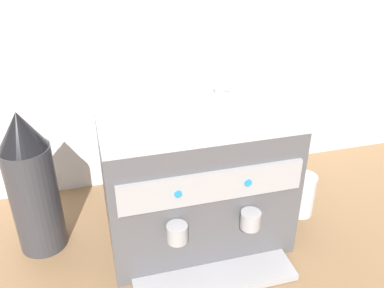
# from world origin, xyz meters

# --- Properties ---
(ground_plane) EXTENTS (4.00, 4.00, 0.00)m
(ground_plane) POSITION_xyz_m (0.00, 0.00, 0.00)
(ground_plane) COLOR brown
(tiled_backsplash_wall) EXTENTS (2.80, 0.03, 1.05)m
(tiled_backsplash_wall) POSITION_xyz_m (0.00, 0.34, 0.52)
(tiled_backsplash_wall) COLOR silver
(tiled_backsplash_wall) RESTS_ON ground_plane
(espresso_machine) EXTENTS (0.54, 0.51, 0.43)m
(espresso_machine) POSITION_xyz_m (0.00, -0.00, 0.21)
(espresso_machine) COLOR #4C4C51
(espresso_machine) RESTS_ON ground_plane
(ceramic_cup_0) EXTENTS (0.09, 0.08, 0.06)m
(ceramic_cup_0) POSITION_xyz_m (0.10, 0.10, 0.46)
(ceramic_cup_0) COLOR white
(ceramic_cup_0) RESTS_ON espresso_machine
(ceramic_cup_1) EXTENTS (0.10, 0.06, 0.07)m
(ceramic_cup_1) POSITION_xyz_m (-0.01, 0.09, 0.47)
(ceramic_cup_1) COLOR white
(ceramic_cup_1) RESTS_ON espresso_machine
(ceramic_cup_2) EXTENTS (0.08, 0.12, 0.08)m
(ceramic_cup_2) POSITION_xyz_m (0.04, 0.02, 0.48)
(ceramic_cup_2) COLOR white
(ceramic_cup_2) RESTS_ON espresso_machine
(ceramic_bowl_0) EXTENTS (0.11, 0.11, 0.04)m
(ceramic_bowl_0) POSITION_xyz_m (0.15, -0.04, 0.45)
(ceramic_bowl_0) COLOR white
(ceramic_bowl_0) RESTS_ON espresso_machine
(ceramic_bowl_1) EXTENTS (0.09, 0.09, 0.03)m
(ceramic_bowl_1) POSITION_xyz_m (-0.10, 0.02, 0.45)
(ceramic_bowl_1) COLOR white
(ceramic_bowl_1) RESTS_ON espresso_machine
(ceramic_bowl_2) EXTENTS (0.13, 0.13, 0.04)m
(ceramic_bowl_2) POSITION_xyz_m (0.03, -0.11, 0.45)
(ceramic_bowl_2) COLOR white
(ceramic_bowl_2) RESTS_ON espresso_machine
(ceramic_bowl_3) EXTENTS (0.10, 0.10, 0.03)m
(ceramic_bowl_3) POSITION_xyz_m (-0.09, -0.10, 0.45)
(ceramic_bowl_3) COLOR white
(ceramic_bowl_3) RESTS_ON espresso_machine
(coffee_grinder) EXTENTS (0.14, 0.14, 0.46)m
(coffee_grinder) POSITION_xyz_m (-0.47, 0.04, 0.23)
(coffee_grinder) COLOR #333338
(coffee_grinder) RESTS_ON ground_plane
(milk_pitcher) EXTENTS (0.08, 0.08, 0.15)m
(milk_pitcher) POSITION_xyz_m (0.38, -0.03, 0.08)
(milk_pitcher) COLOR #B7B7BC
(milk_pitcher) RESTS_ON ground_plane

